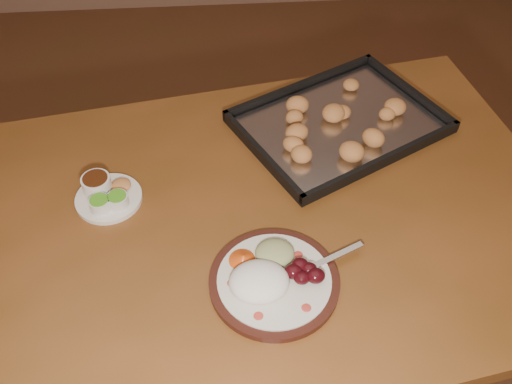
{
  "coord_description": "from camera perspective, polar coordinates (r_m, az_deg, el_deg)",
  "views": [
    {
      "loc": [
        0.08,
        -1.05,
        1.68
      ],
      "look_at": [
        0.14,
        -0.2,
        0.77
      ],
      "focal_mm": 40.0,
      "sensor_mm": 36.0,
      "label": 1
    }
  ],
  "objects": [
    {
      "name": "condiment_saucer",
      "position": [
        1.28,
        -14.78,
        -0.21
      ],
      "size": [
        0.15,
        0.15,
        0.05
      ],
      "rotation": [
        0.0,
        0.0,
        0.54
      ],
      "color": "silver",
      "rests_on": "dining_table"
    },
    {
      "name": "ground",
      "position": [
        1.98,
        -4.55,
        -11.12
      ],
      "size": [
        4.0,
        4.0,
        0.0
      ],
      "primitive_type": "plane",
      "color": "brown",
      "rests_on": "ground"
    },
    {
      "name": "dining_table",
      "position": [
        1.29,
        -3.12,
        -5.68
      ],
      "size": [
        1.63,
        1.14,
        0.75
      ],
      "rotation": [
        0.0,
        0.0,
        0.17
      ],
      "color": "brown",
      "rests_on": "ground"
    },
    {
      "name": "dinner_plate",
      "position": [
        1.11,
        1.51,
        -8.6
      ],
      "size": [
        0.31,
        0.25,
        0.06
      ],
      "rotation": [
        0.0,
        0.0,
        0.27
      ],
      "color": "black",
      "rests_on": "dining_table"
    },
    {
      "name": "baking_tray",
      "position": [
        1.44,
        8.31,
        6.99
      ],
      "size": [
        0.58,
        0.53,
        0.05
      ],
      "rotation": [
        0.0,
        0.0,
        0.49
      ],
      "color": "black",
      "rests_on": "dining_table"
    }
  ]
}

